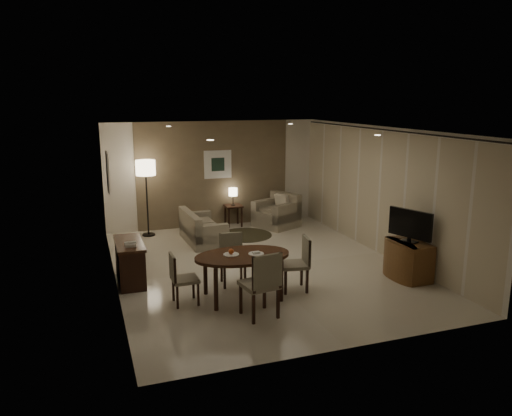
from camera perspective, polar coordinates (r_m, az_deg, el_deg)
name	(u,v)px	position (r m, az deg, el deg)	size (l,w,h in m)	color
room_shell	(253,196)	(9.98, -0.38, 1.36)	(5.50, 7.00, 2.70)	beige
taupe_accent	(214,174)	(12.90, -4.83, 3.88)	(3.96, 0.03, 2.70)	#746248
curtain_wall	(379,193)	(10.80, 13.91, 1.69)	(0.08, 6.70, 2.58)	beige
curtain_rod	(383,130)	(10.64, 14.29, 8.68)	(0.03, 0.03, 6.80)	black
art_back_frame	(218,164)	(12.86, -4.39, 4.99)	(0.72, 0.03, 0.72)	silver
art_back_canvas	(218,164)	(12.85, -4.37, 4.99)	(0.34, 0.01, 0.34)	#192D20
art_left_frame	(108,173)	(10.18, -16.58, 3.91)	(0.03, 0.60, 0.80)	silver
art_left_canvas	(109,172)	(10.18, -16.50, 3.91)	(0.01, 0.46, 0.64)	gray
downlight_nl	(210,140)	(7.31, -5.25, 7.74)	(0.10, 0.10, 0.01)	white
downlight_nr	(378,135)	(8.43, 13.73, 8.08)	(0.10, 0.10, 0.01)	white
downlight_fl	(169,126)	(10.83, -9.97, 9.18)	(0.10, 0.10, 0.01)	white
downlight_fr	(291,124)	(11.62, 3.97, 9.56)	(0.10, 0.10, 0.01)	white
console_desk	(130,262)	(9.36, -14.21, -5.99)	(0.48, 1.20, 0.75)	#3F2214
telephone	(130,244)	(8.95, -14.18, -4.00)	(0.20, 0.14, 0.09)	white
tv_cabinet	(409,260)	(9.69, 17.04, -5.68)	(0.48, 0.90, 0.70)	brown
flat_tv	(410,225)	(9.50, 17.21, -1.85)	(0.06, 0.88, 0.60)	black
dining_table	(243,276)	(8.38, -1.54, -7.81)	(1.60, 1.00, 0.75)	#3F2214
chair_near	(259,284)	(7.66, 0.36, -8.63)	(0.51, 0.51, 1.05)	gray
chair_far	(233,260)	(8.93, -2.65, -5.99)	(0.44, 0.44, 0.91)	gray
chair_left	(185,279)	(8.22, -8.10, -8.01)	(0.41, 0.41, 0.84)	gray
chair_right	(294,264)	(8.69, 4.36, -6.41)	(0.46, 0.46, 0.94)	gray
plate_a	(231,254)	(8.25, -2.85, -5.33)	(0.26, 0.26, 0.02)	white
plate_b	(256,254)	(8.27, 0.01, -5.25)	(0.26, 0.26, 0.02)	white
fruit_apple	(231,251)	(8.23, -2.86, -4.98)	(0.09, 0.09, 0.09)	#C74916
napkin	(256,252)	(8.27, 0.01, -5.10)	(0.12, 0.08, 0.03)	white
round_rug	(245,235)	(12.16, -1.28, -3.09)	(1.31, 1.31, 0.01)	#38311F
sofa	(203,227)	(11.59, -6.08, -2.14)	(0.77, 1.54, 0.72)	gray
armchair	(276,211)	(12.86, 2.33, -0.30)	(0.96, 0.90, 0.85)	gray
side_table	(233,216)	(12.98, -2.60, -0.87)	(0.43, 0.43, 0.55)	black
table_lamp	(233,196)	(12.88, -2.64, 1.41)	(0.22, 0.22, 0.50)	#FFEAC1
floor_lamp	(147,198)	(12.22, -12.35, 1.08)	(0.46, 0.46, 1.83)	#FFE5B7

